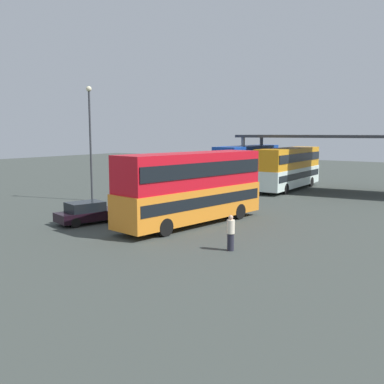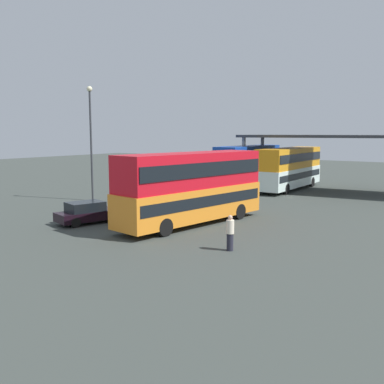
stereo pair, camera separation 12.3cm
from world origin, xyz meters
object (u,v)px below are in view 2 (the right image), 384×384
parked_hatchback (87,212)px  double_decker_near_canopy (248,165)px  lamppost_tall (91,131)px  pedestrian_waiting (230,233)px  double_decker_main (192,185)px  double_decker_mid_row (290,167)px

parked_hatchback → double_decker_near_canopy: (-0.12, 21.70, 1.66)m
lamppost_tall → pedestrian_waiting: size_ratio=5.39×
double_decker_main → lamppost_tall: (-12.19, 3.16, 3.31)m
parked_hatchback → pedestrian_waiting: (10.47, -0.56, 0.19)m
double_decker_mid_row → lamppost_tall: size_ratio=1.22×
double_decker_near_canopy → lamppost_tall: size_ratio=1.11×
double_decker_main → pedestrian_waiting: size_ratio=6.35×
double_decker_main → pedestrian_waiting: double_decker_main is taller
double_decker_mid_row → lamppost_tall: 19.49m
double_decker_mid_row → pedestrian_waiting: double_decker_mid_row is taller
double_decker_main → parked_hatchback: 6.73m
parked_hatchback → lamppost_tall: bearing=61.4°
lamppost_tall → double_decker_near_canopy: bearing=66.6°
double_decker_main → parked_hatchback: bearing=130.6°
double_decker_main → double_decker_mid_row: double_decker_main is taller
double_decker_main → double_decker_near_canopy: double_decker_main is taller
lamppost_tall → pedestrian_waiting: 19.17m
parked_hatchback → double_decker_mid_row: double_decker_mid_row is taller
double_decker_near_canopy → pedestrian_waiting: bearing=-154.9°
lamppost_tall → double_decker_mid_row: bearing=56.4°
double_decker_mid_row → lamppost_tall: bearing=145.7°
double_decker_near_canopy → double_decker_mid_row: double_decker_near_canopy is taller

